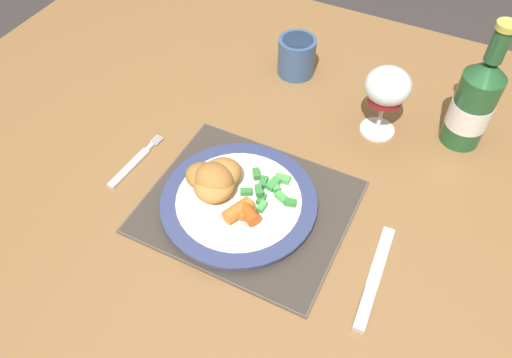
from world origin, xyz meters
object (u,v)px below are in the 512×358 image
Objects in this scene: fork at (133,164)px; table_knife at (372,285)px; dinner_plate at (239,202)px; drinking_cup at (297,55)px; bottle at (474,102)px; dining_table at (302,194)px; wine_glass at (387,89)px.

fork is 0.45m from table_knife.
dinner_plate is 0.21m from fork.
dinner_plate is 0.37m from drinking_cup.
dinner_plate is 0.24m from table_knife.
table_knife is (0.45, -0.04, 0.00)m from fork.
table_knife is at bearing -97.63° from bottle.
bottle is (0.22, 0.19, 0.16)m from dining_table.
dinner_plate is 1.80× the size of fork.
dining_table is at bearing 135.78° from table_knife.
drinking_cup is (-0.35, 0.05, -0.05)m from bottle.
fork is at bearing -112.02° from drinking_cup.
dinner_plate is at bearing -114.45° from dining_table.
table_knife is 0.34m from wine_glass.
bottle is (0.14, 0.05, -0.01)m from wine_glass.
wine_glass is 0.15m from bottle.
dining_table is 6.10× the size of dinner_plate.
table_knife is at bearing -53.83° from drinking_cup.
wine_glass reaches higher than table_knife.
table_knife is (0.24, -0.04, -0.01)m from dinner_plate.
bottle reaches higher than drinking_cup.
wine_glass reaches higher than dining_table.
wine_glass is at bearing 106.30° from table_knife.
wine_glass is at bearing 62.50° from dinner_plate.
drinking_cup is at bearing 172.29° from bottle.
dinner_plate is 0.32m from wine_glass.
drinking_cup is at bearing 155.88° from wine_glass.
dining_table is 0.26m from table_knife.
bottle is (0.49, 0.32, 0.08)m from fork.
wine_glass is (-0.09, 0.31, 0.09)m from table_knife.
dining_table is 0.17m from dinner_plate.
table_knife is at bearing -5.12° from fork.
drinking_cup reaches higher than dinner_plate.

